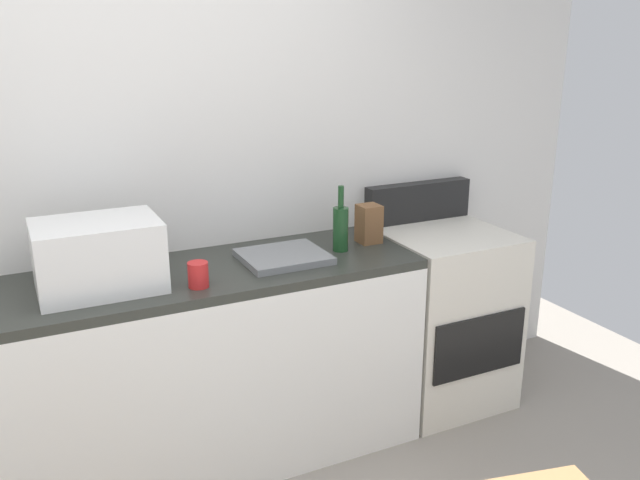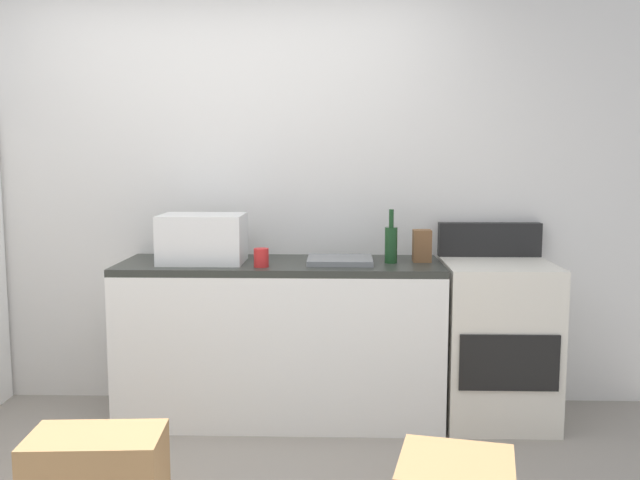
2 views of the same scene
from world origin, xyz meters
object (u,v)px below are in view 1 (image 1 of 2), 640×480
Objects in this scene: microwave at (98,255)px; coffee_mug at (198,275)px; wine_bottle at (341,227)px; knife_block at (369,224)px; stove_oven at (441,313)px.

microwave reaches higher than coffee_mug.
wine_bottle is (1.05, 0.01, -0.03)m from microwave.
microwave reaches higher than knife_block.
knife_block is at bearing 16.70° from wine_bottle.
stove_oven is at bearing 1.20° from microwave.
stove_oven is 3.67× the size of wine_bottle.
wine_bottle is (-0.60, -0.02, 0.54)m from stove_oven.
microwave is 2.56× the size of knife_block.
knife_block is (0.18, 0.05, -0.02)m from wine_bottle.
coffee_mug is (-0.71, -0.16, -0.06)m from wine_bottle.
stove_oven is 1.75m from microwave.
coffee_mug is at bearing -172.14° from stove_oven.
stove_oven reaches higher than knife_block.
knife_block is at bearing 175.67° from stove_oven.
knife_block is at bearing 13.53° from coffee_mug.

